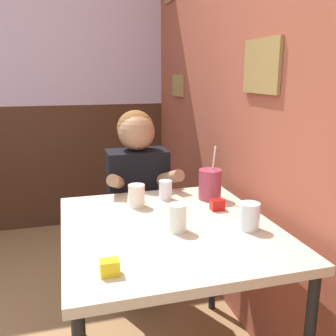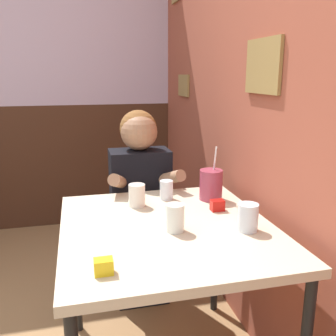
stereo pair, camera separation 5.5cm
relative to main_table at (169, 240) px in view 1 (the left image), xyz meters
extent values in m
cube|color=#9E4C38|center=(0.52, 0.88, 0.66)|extent=(0.06, 4.26, 2.70)
cube|color=olive|center=(0.48, 1.45, 0.59)|extent=(0.02, 0.26, 0.16)
cube|color=olive|center=(0.48, 0.18, 0.71)|extent=(0.02, 0.31, 0.24)
cube|color=beige|center=(0.00, 0.00, 0.05)|extent=(0.87, 0.95, 0.04)
cylinder|color=black|center=(-0.39, 0.44, -0.33)|extent=(0.04, 0.04, 0.72)
cylinder|color=black|center=(0.39, 0.44, -0.33)|extent=(0.04, 0.04, 0.72)
cube|color=black|center=(-0.01, 0.65, -0.46)|extent=(0.31, 0.20, 0.46)
cube|color=black|center=(-0.01, 0.65, 0.02)|extent=(0.34, 0.20, 0.49)
sphere|color=brown|center=(-0.01, 0.67, 0.38)|extent=(0.21, 0.21, 0.21)
sphere|color=#9E7051|center=(-0.01, 0.65, 0.36)|extent=(0.21, 0.21, 0.21)
cylinder|color=#9E7051|center=(-0.14, 0.51, 0.12)|extent=(0.14, 0.27, 0.15)
cylinder|color=#9E7051|center=(0.13, 0.51, 0.12)|extent=(0.14, 0.27, 0.15)
cylinder|color=#99384C|center=(0.29, 0.27, 0.14)|extent=(0.11, 0.11, 0.15)
cylinder|color=white|center=(0.31, 0.27, 0.27)|extent=(0.01, 0.04, 0.14)
cylinder|color=silver|center=(0.07, 0.32, 0.12)|extent=(0.07, 0.07, 0.10)
cylinder|color=silver|center=(0.02, -0.07, 0.13)|extent=(0.07, 0.07, 0.11)
cylinder|color=silver|center=(-0.09, 0.26, 0.12)|extent=(0.08, 0.08, 0.11)
cylinder|color=silver|center=(0.30, -0.13, 0.12)|extent=(0.08, 0.08, 0.11)
cube|color=#B7140F|center=(0.26, 0.11, 0.09)|extent=(0.06, 0.04, 0.05)
cube|color=yellow|center=(-0.29, -0.33, 0.09)|extent=(0.06, 0.04, 0.05)
camera|label=1|loc=(-0.40, -1.39, 0.68)|focal=40.00mm
camera|label=2|loc=(-0.34, -1.41, 0.68)|focal=40.00mm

